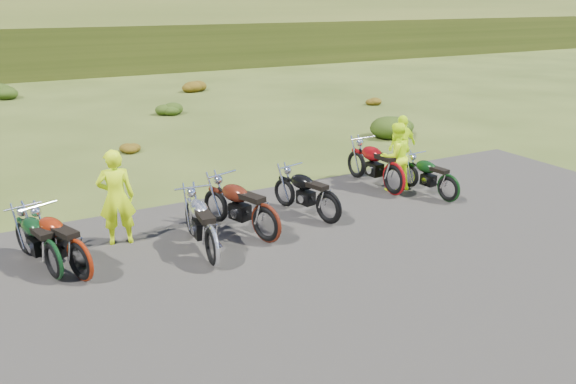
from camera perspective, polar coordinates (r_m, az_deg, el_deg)
ground at (r=10.09m, az=-1.59°, el=-7.78°), size 300.00×300.00×0.00m
gravel_pad at (r=8.58m, az=4.59°, el=-13.10°), size 20.00×12.00×0.04m
hill_slope at (r=58.37m, az=-24.88°, el=12.93°), size 300.00×45.97×9.37m
shrub_3 at (r=30.25m, az=-27.00°, el=9.28°), size 1.56×1.56×0.92m
shrub_4 at (r=18.16m, az=-15.98°, el=4.55°), size 0.77×0.77×0.45m
shrub_5 at (r=23.86m, az=-12.07°, el=8.42°), size 1.03×1.03×0.61m
shrub_6 at (r=29.70m, az=-9.65°, el=10.76°), size 1.30×1.30×0.77m
shrub_7 at (r=19.95m, az=10.69°, el=6.92°), size 1.56×1.56×0.92m
shrub_8 at (r=25.86m, az=8.38°, el=9.26°), size 0.77×0.77×0.45m
motorcycle_1 at (r=10.26m, az=-20.10°, el=-8.59°), size 1.46×2.24×1.11m
motorcycle_2 at (r=10.47m, az=-22.46°, el=-8.30°), size 1.19×2.13×1.06m
motorcycle_3 at (r=10.23m, az=-7.61°, el=-7.58°), size 0.91×2.24×1.15m
motorcycle_4 at (r=11.08m, az=-2.20°, el=-5.24°), size 1.44×2.37×1.18m
motorcycle_5 at (r=11.99m, az=4.10°, el=-3.32°), size 1.18×2.16×1.07m
motorcycle_6 at (r=13.90m, az=10.62°, el=-0.39°), size 0.82×2.30×1.20m
motorcycle_7 at (r=13.74m, az=15.86°, el=-1.05°), size 0.82×1.93×0.98m
person_middle at (r=11.18m, az=-17.05°, el=-0.66°), size 0.76×0.57×1.88m
person_right_a at (r=14.04m, az=10.82°, el=3.42°), size 0.84×0.67×1.70m
person_right_b at (r=15.23m, az=11.50°, el=4.50°), size 1.02×0.55×1.64m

